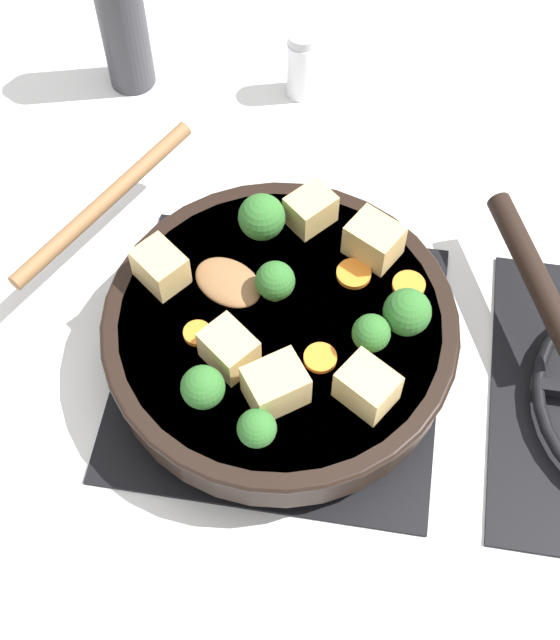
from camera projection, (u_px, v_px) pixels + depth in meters
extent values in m
plane|color=silver|center=(280.00, 360.00, 0.87)|extent=(2.40, 2.40, 0.00)
cube|color=black|center=(280.00, 358.00, 0.87)|extent=(0.31, 0.31, 0.01)
torus|color=black|center=(280.00, 350.00, 0.85)|extent=(0.24, 0.24, 0.01)
cube|color=black|center=(280.00, 350.00, 0.85)|extent=(0.01, 0.23, 0.01)
cube|color=black|center=(280.00, 350.00, 0.85)|extent=(0.23, 0.01, 0.01)
cylinder|color=black|center=(280.00, 334.00, 0.83)|extent=(0.32, 0.32, 0.05)
cylinder|color=brown|center=(280.00, 332.00, 0.83)|extent=(0.29, 0.29, 0.04)
torus|color=black|center=(280.00, 322.00, 0.81)|extent=(0.33, 0.33, 0.01)
cylinder|color=black|center=(533.00, 271.00, 0.85)|extent=(0.17, 0.09, 0.02)
ellipsoid|color=brown|center=(228.00, 282.00, 0.82)|extent=(0.07, 0.08, 0.01)
cylinder|color=brown|center=(105.00, 202.00, 0.87)|extent=(0.22, 0.13, 0.02)
cube|color=#DBB770|center=(229.00, 349.00, 0.77)|extent=(0.06, 0.06, 0.04)
cube|color=#DBB770|center=(276.00, 386.00, 0.75)|extent=(0.06, 0.06, 0.04)
cube|color=#DBB770|center=(310.00, 210.00, 0.85)|extent=(0.05, 0.05, 0.03)
cube|color=#DBB770|center=(374.00, 240.00, 0.83)|extent=(0.06, 0.06, 0.04)
cube|color=#DBB770|center=(160.00, 267.00, 0.82)|extent=(0.06, 0.06, 0.04)
cube|color=#DBB770|center=(367.00, 387.00, 0.75)|extent=(0.06, 0.06, 0.04)
cylinder|color=#709956|center=(262.00, 232.00, 0.85)|extent=(0.01, 0.01, 0.01)
sphere|color=#2D6628|center=(262.00, 217.00, 0.83)|extent=(0.04, 0.04, 0.04)
cylinder|color=#709956|center=(260.00, 438.00, 0.74)|extent=(0.01, 0.01, 0.01)
sphere|color=#2D6628|center=(259.00, 429.00, 0.73)|extent=(0.03, 0.03, 0.03)
cylinder|color=#709956|center=(369.00, 344.00, 0.79)|extent=(0.01, 0.01, 0.01)
sphere|color=#2D6628|center=(371.00, 333.00, 0.77)|extent=(0.03, 0.03, 0.03)
cylinder|color=#709956|center=(205.00, 398.00, 0.76)|extent=(0.01, 0.01, 0.01)
sphere|color=#2D6628|center=(203.00, 387.00, 0.74)|extent=(0.04, 0.04, 0.04)
cylinder|color=#709956|center=(404.00, 325.00, 0.80)|extent=(0.01, 0.01, 0.01)
sphere|color=#2D6628|center=(407.00, 312.00, 0.78)|extent=(0.04, 0.04, 0.04)
cylinder|color=#709956|center=(275.00, 293.00, 0.82)|extent=(0.01, 0.01, 0.01)
sphere|color=#2D6628|center=(275.00, 281.00, 0.80)|extent=(0.04, 0.04, 0.04)
cylinder|color=orange|center=(354.00, 274.00, 0.83)|extent=(0.03, 0.03, 0.01)
cylinder|color=orange|center=(197.00, 333.00, 0.80)|extent=(0.03, 0.03, 0.01)
cylinder|color=orange|center=(320.00, 358.00, 0.78)|extent=(0.03, 0.03, 0.01)
cylinder|color=orange|center=(409.00, 285.00, 0.82)|extent=(0.03, 0.03, 0.01)
cylinder|color=#333338|center=(122.00, 21.00, 1.00)|extent=(0.05, 0.05, 0.18)
cylinder|color=white|center=(302.00, 68.00, 1.03)|extent=(0.04, 0.04, 0.07)
cylinder|color=#B7B7BC|center=(303.00, 38.00, 0.99)|extent=(0.03, 0.03, 0.01)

